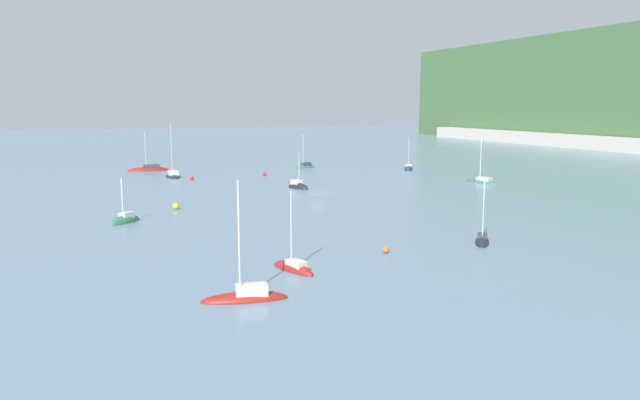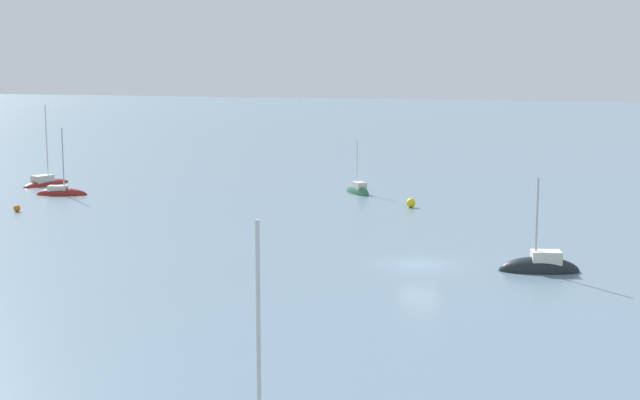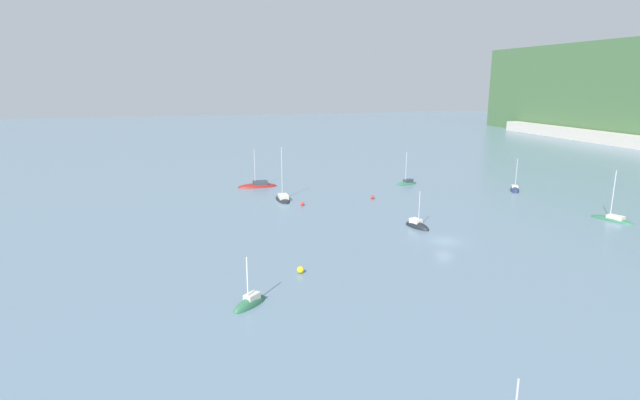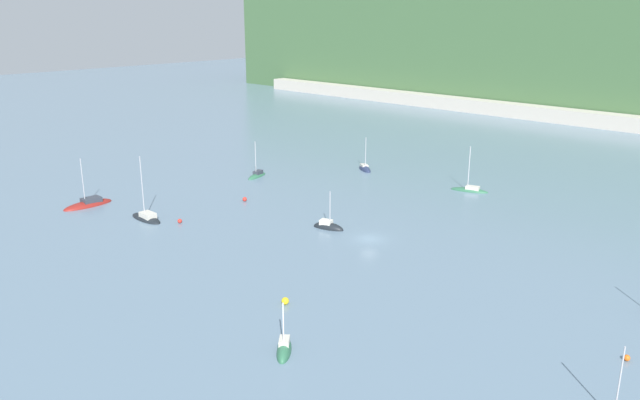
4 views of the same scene
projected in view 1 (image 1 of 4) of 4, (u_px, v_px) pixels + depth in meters
The scene contains 15 objects.
ground_plane at pixel (319, 194), 100.55m from camera, with size 600.00×600.00×0.00m, color slate.
sailboat_0 at pixel (409, 169), 138.05m from camera, with size 5.79×4.56×8.08m.
sailboat_1 at pixel (482, 242), 65.07m from camera, with size 5.02×4.29×7.43m.
sailboat_2 at pixel (305, 167), 142.28m from camera, with size 3.50×6.39×8.17m.
sailboat_3 at pixel (149, 170), 135.74m from camera, with size 3.12×8.95×9.46m.
sailboat_4 at pixel (298, 187), 107.45m from camera, with size 5.54×3.22×7.12m.
sailboat_5 at pixel (125, 222), 75.99m from camera, with size 4.29×4.60×6.52m.
sailboat_6 at pixel (293, 269), 54.07m from camera, with size 5.51×3.01×7.74m.
sailboat_7 at pixel (482, 182), 115.33m from camera, with size 7.43×4.31×9.29m.
sailboat_8 at pixel (246, 298), 45.87m from camera, with size 2.97×6.71×9.55m.
sailboat_9 at pixel (173, 176), 123.86m from camera, with size 7.64×2.58×11.31m.
mooring_buoy_0 at pixel (176, 206), 85.60m from camera, with size 0.89×0.89×0.89m.
mooring_buoy_1 at pixel (192, 178), 119.65m from camera, with size 0.72×0.72×0.72m.
mooring_buoy_2 at pixel (264, 173), 126.73m from camera, with size 0.79×0.79×0.79m.
mooring_buoy_3 at pixel (386, 250), 60.37m from camera, with size 0.64×0.64×0.64m.
Camera 1 is at (92.42, -36.95, 14.25)m, focal length 35.00 mm.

